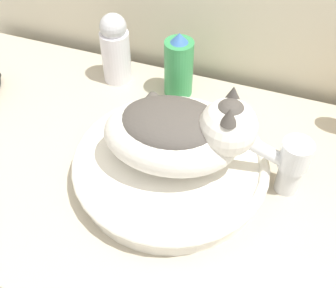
{
  "coord_description": "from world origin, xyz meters",
  "views": [
    {
      "loc": [
        0.18,
        -0.19,
        1.5
      ],
      "look_at": [
        0.01,
        0.29,
        0.97
      ],
      "focal_mm": 45.0,
      "sensor_mm": 36.0,
      "label": 1
    }
  ],
  "objects_px": {
    "faucet": "(286,161)",
    "spray_bottle_trigger": "(179,67)",
    "lotion_bottle_white": "(115,48)",
    "cat": "(180,132)"
  },
  "relations": [
    {
      "from": "faucet",
      "to": "spray_bottle_trigger",
      "type": "xyz_separation_m",
      "value": [
        -0.27,
        0.21,
        -0.0
      ]
    },
    {
      "from": "faucet",
      "to": "lotion_bottle_white",
      "type": "distance_m",
      "value": 0.47
    },
    {
      "from": "faucet",
      "to": "lotion_bottle_white",
      "type": "xyz_separation_m",
      "value": [
        -0.43,
        0.21,
        0.01
      ]
    },
    {
      "from": "cat",
      "to": "spray_bottle_trigger",
      "type": "bearing_deg",
      "value": 101.15
    },
    {
      "from": "spray_bottle_trigger",
      "to": "lotion_bottle_white",
      "type": "bearing_deg",
      "value": 180.0
    },
    {
      "from": "lotion_bottle_white",
      "to": "cat",
      "type": "bearing_deg",
      "value": -45.61
    },
    {
      "from": "cat",
      "to": "spray_bottle_trigger",
      "type": "xyz_separation_m",
      "value": [
        -0.08,
        0.25,
        -0.05
      ]
    },
    {
      "from": "spray_bottle_trigger",
      "to": "cat",
      "type": "bearing_deg",
      "value": -70.97
    },
    {
      "from": "faucet",
      "to": "spray_bottle_trigger",
      "type": "height_order",
      "value": "spray_bottle_trigger"
    },
    {
      "from": "cat",
      "to": "lotion_bottle_white",
      "type": "relative_size",
      "value": 1.62
    }
  ]
}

